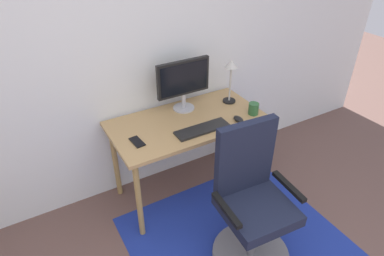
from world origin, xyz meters
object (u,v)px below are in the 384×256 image
object	(u,v)px
keyboard	(202,129)
coffee_cup	(253,109)
office_chair	(251,212)
cell_phone	(137,142)
monitor	(183,81)
computer_mouse	(238,119)
desk	(187,129)
desk_lamp	(231,73)

from	to	relation	value
keyboard	coffee_cup	world-z (taller)	coffee_cup
keyboard	office_chair	bearing A→B (deg)	-87.92
keyboard	cell_phone	distance (m)	0.50
coffee_cup	cell_phone	distance (m)	0.98
cell_phone	office_chair	size ratio (longest dim) A/B	0.13
keyboard	coffee_cup	bearing A→B (deg)	0.15
monitor	cell_phone	world-z (taller)	monitor
coffee_cup	cell_phone	world-z (taller)	coffee_cup
keyboard	cell_phone	bearing A→B (deg)	169.13
coffee_cup	computer_mouse	bearing A→B (deg)	-170.04
desk	desk_lamp	distance (m)	0.59
desk	monitor	size ratio (longest dim) A/B	2.70
desk	desk_lamp	world-z (taller)	desk_lamp
desk_lamp	coffee_cup	bearing A→B (deg)	-79.58
monitor	desk_lamp	distance (m)	0.41
monitor	office_chair	world-z (taller)	monitor
computer_mouse	cell_phone	xyz separation A→B (m)	(-0.81, 0.12, -0.01)
monitor	keyboard	distance (m)	0.44
computer_mouse	office_chair	world-z (taller)	office_chair
desk	cell_phone	bearing A→B (deg)	-169.52
computer_mouse	office_chair	xyz separation A→B (m)	(-0.29, -0.59, -0.34)
monitor	cell_phone	xyz separation A→B (m)	(-0.53, -0.26, -0.25)
keyboard	office_chair	size ratio (longest dim) A/B	0.41
computer_mouse	coffee_cup	bearing A→B (deg)	9.96
desk_lamp	monitor	bearing A→B (deg)	167.75
keyboard	desk_lamp	distance (m)	0.58
desk_lamp	desk	bearing A→B (deg)	-168.88
keyboard	cell_phone	size ratio (longest dim) A/B	3.07
cell_phone	desk_lamp	xyz separation A→B (m)	(0.93, 0.18, 0.26)
desk	coffee_cup	xyz separation A→B (m)	(0.52, -0.18, 0.13)
keyboard	computer_mouse	world-z (taller)	computer_mouse
keyboard	desk_lamp	bearing A→B (deg)	31.86
desk_lamp	office_chair	bearing A→B (deg)	-114.97
desk	desk_lamp	xyz separation A→B (m)	(0.47, 0.09, 0.35)
desk_lamp	cell_phone	bearing A→B (deg)	-169.20
monitor	computer_mouse	xyz separation A→B (m)	(0.28, -0.39, -0.24)
desk	coffee_cup	size ratio (longest dim) A/B	12.73
cell_phone	desk	bearing A→B (deg)	5.04
coffee_cup	desk_lamp	xyz separation A→B (m)	(-0.05, 0.27, 0.22)
desk	keyboard	bearing A→B (deg)	-80.57
computer_mouse	cell_phone	size ratio (longest dim) A/B	0.74
monitor	office_chair	distance (m)	1.14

